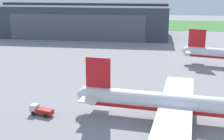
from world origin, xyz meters
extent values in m
plane|color=gray|center=(0.00, 0.00, 0.00)|extent=(440.00, 440.00, 0.00)
cube|color=#3D7636|center=(0.00, 150.42, 0.04)|extent=(440.00, 56.00, 0.08)
cube|color=#383D47|center=(-27.88, 99.83, 8.06)|extent=(88.40, 37.92, 16.12)
cube|color=#4C515B|center=(-27.88, 80.72, 6.45)|extent=(67.19, 0.30, 12.90)
cube|color=#383D47|center=(-27.88, 99.83, 16.72)|extent=(88.40, 9.10, 1.20)
cylinder|color=silver|center=(15.97, -6.30, 3.83)|extent=(40.98, 8.52, 3.82)
sphere|color=silver|center=(-4.30, -3.94, 3.83)|extent=(2.98, 2.98, 2.98)
cube|color=red|center=(15.97, -6.30, 2.78)|extent=(37.74, 8.18, 0.67)
cube|color=red|center=(-1.06, -4.32, 8.98)|extent=(5.32, 1.01, 6.49)
cube|color=silver|center=(-2.20, -7.08, 4.21)|extent=(4.27, 5.74, 0.28)
cube|color=silver|center=(-1.53, -1.37, 4.21)|extent=(4.27, 5.74, 0.28)
cube|color=silver|center=(14.01, -16.11, 3.35)|extent=(8.55, 18.49, 0.56)
cube|color=silver|center=(16.31, 3.70, 3.35)|extent=(8.55, 18.49, 0.56)
cylinder|color=gray|center=(14.96, -14.79, 2.00)|extent=(3.85, 2.51, 2.10)
cylinder|color=gray|center=(16.94, 2.19, 2.00)|extent=(3.85, 2.51, 2.10)
cylinder|color=black|center=(14.12, -8.10, 0.96)|extent=(0.56, 0.56, 1.92)
cylinder|color=black|center=(14.58, -4.12, 0.96)|extent=(0.56, 0.56, 1.92)
sphere|color=silver|center=(21.15, 43.30, 4.25)|extent=(2.78, 2.78, 2.78)
cube|color=red|center=(24.58, 42.47, 9.06)|extent=(5.67, 1.74, 6.05)
cube|color=silver|center=(23.09, 40.06, 4.61)|extent=(5.03, 5.78, 0.28)
cube|color=silver|center=(24.36, 45.30, 4.61)|extent=(5.03, 5.78, 0.28)
cube|color=silver|center=(-14.48, -6.93, 1.28)|extent=(1.87, 2.00, 1.67)
cube|color=#AD1E19|center=(-11.99, -7.58, 0.96)|extent=(3.94, 2.54, 1.03)
cylinder|color=black|center=(-13.98, -6.10, 0.45)|extent=(0.93, 0.47, 0.89)
cylinder|color=black|center=(-14.45, -7.90, 0.45)|extent=(0.93, 0.47, 0.89)
cylinder|color=black|center=(-10.99, -6.87, 0.45)|extent=(0.93, 0.47, 0.89)
cylinder|color=black|center=(-11.46, -8.68, 0.45)|extent=(0.93, 0.47, 0.89)
cube|color=silver|center=(-6.07, 35.99, 1.32)|extent=(1.91, 1.39, 1.75)
cube|color=#28282D|center=(-6.22, 34.27, 1.14)|extent=(2.00, 2.35, 1.39)
cylinder|color=black|center=(-5.08, 35.83, 0.44)|extent=(0.34, 0.91, 0.89)
cylinder|color=black|center=(-7.07, 36.01, 0.44)|extent=(0.34, 0.91, 0.89)
cylinder|color=black|center=(-5.26, 33.78, 0.44)|extent=(0.34, 0.91, 0.89)
cylinder|color=black|center=(-7.25, 33.95, 0.44)|extent=(0.34, 0.91, 0.89)
camera|label=1|loc=(10.69, -65.71, 26.88)|focal=49.83mm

